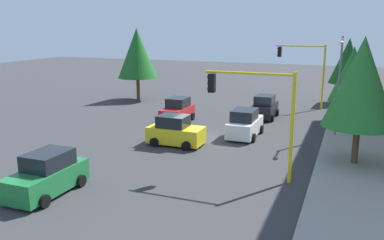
# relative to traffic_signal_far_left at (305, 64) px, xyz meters

# --- Properties ---
(ground_plane) EXTENTS (120.00, 120.00, 0.00)m
(ground_plane) POSITION_rel_traffic_signal_far_left_xyz_m (14.00, -5.74, -4.22)
(ground_plane) COLOR #353538
(sidewalk_kerb) EXTENTS (80.00, 4.00, 0.15)m
(sidewalk_kerb) POSITION_rel_traffic_signal_far_left_xyz_m (9.00, 4.76, -4.14)
(sidewalk_kerb) COLOR gray
(sidewalk_kerb) RESTS_ON ground
(lane_arrow_near) EXTENTS (2.40, 1.10, 1.10)m
(lane_arrow_near) POSITION_rel_traffic_signal_far_left_xyz_m (25.51, -8.74, -4.21)
(lane_arrow_near) COLOR silver
(lane_arrow_near) RESTS_ON ground
(traffic_signal_far_left) EXTENTS (0.36, 4.59, 5.98)m
(traffic_signal_far_left) POSITION_rel_traffic_signal_far_left_xyz_m (0.00, 0.00, 0.00)
(traffic_signal_far_left) COLOR yellow
(traffic_signal_far_left) RESTS_ON ground
(traffic_signal_near_left) EXTENTS (0.36, 4.59, 5.54)m
(traffic_signal_near_left) POSITION_rel_traffic_signal_far_left_xyz_m (20.00, -0.07, -0.29)
(traffic_signal_near_left) COLOR yellow
(traffic_signal_near_left) RESTS_ON ground
(street_lamp_curbside) EXTENTS (2.15, 0.28, 7.00)m
(street_lamp_curbside) POSITION_rel_traffic_signal_far_left_xyz_m (10.39, 3.46, 0.13)
(street_lamp_curbside) COLOR slate
(street_lamp_curbside) RESTS_ON ground
(tree_roadside_mid) EXTENTS (3.39, 3.39, 6.15)m
(tree_roadside_mid) POSITION_rel_traffic_signal_far_left_xyz_m (6.00, 4.26, -0.20)
(tree_roadside_mid) COLOR brown
(tree_roadside_mid) RESTS_ON ground
(tree_roadside_far) EXTENTS (3.58, 3.58, 6.52)m
(tree_roadside_far) POSITION_rel_traffic_signal_far_left_xyz_m (-4.00, 3.76, 0.05)
(tree_roadside_far) COLOR brown
(tree_roadside_far) RESTS_ON ground
(tree_opposite_side) EXTENTS (4.09, 4.09, 7.46)m
(tree_opposite_side) POSITION_rel_traffic_signal_far_left_xyz_m (2.00, -16.74, 0.68)
(tree_opposite_side) COLOR brown
(tree_opposite_side) RESTS_ON ground
(tree_roadside_near) EXTENTS (3.92, 3.92, 7.16)m
(tree_roadside_near) POSITION_rel_traffic_signal_far_left_xyz_m (16.00, 4.76, 0.47)
(tree_roadside_near) COLOR brown
(tree_roadside_near) RESTS_ON ground
(car_red) EXTENTS (3.61, 2.02, 1.98)m
(car_red) POSITION_rel_traffic_signal_far_left_xyz_m (9.85, -8.77, -3.32)
(car_red) COLOR red
(car_red) RESTS_ON ground
(car_yellow) EXTENTS (2.10, 3.62, 1.98)m
(car_yellow) POSITION_rel_traffic_signal_far_left_xyz_m (16.00, -6.24, -3.32)
(car_yellow) COLOR yellow
(car_yellow) RESTS_ON ground
(car_green) EXTENTS (4.13, 2.11, 1.98)m
(car_green) POSITION_rel_traffic_signal_far_left_xyz_m (25.51, -8.54, -3.32)
(car_green) COLOR #1E7238
(car_green) RESTS_ON ground
(car_white) EXTENTS (4.08, 2.08, 1.98)m
(car_white) POSITION_rel_traffic_signal_far_left_xyz_m (12.28, -2.53, -3.32)
(car_white) COLOR white
(car_white) RESTS_ON ground
(car_black) EXTENTS (3.66, 2.00, 1.98)m
(car_black) POSITION_rel_traffic_signal_far_left_xyz_m (5.83, -2.44, -3.32)
(car_black) COLOR black
(car_black) RESTS_ON ground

